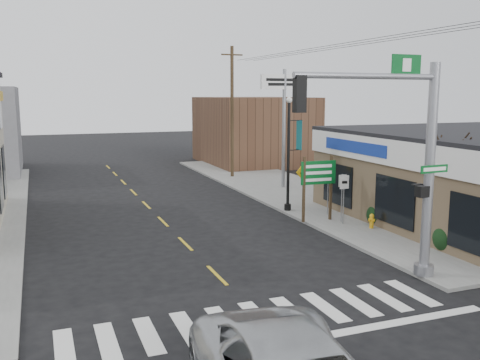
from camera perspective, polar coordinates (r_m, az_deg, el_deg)
name	(u,v)px	position (r m, az deg, el deg)	size (l,w,h in m)	color
ground	(265,323)	(14.50, 2.71, -15.03)	(140.00, 140.00, 0.00)	black
sidewalk_right	(321,202)	(29.49, 8.65, -2.37)	(6.00, 38.00, 0.13)	slate
center_line	(185,244)	(21.62, -5.86, -6.77)	(0.12, 56.00, 0.01)	gold
crosswalk	(259,317)	(14.83, 2.08, -14.42)	(11.00, 2.20, 0.01)	silver
bldg_distant_right	(254,131)	(45.63, 1.47, 5.30)	(8.00, 10.00, 5.60)	#503524
traffic_signal_pole	(409,149)	(17.25, 17.59, 3.20)	(5.50, 0.40, 6.96)	gray
guide_sign	(318,180)	(24.60, 8.32, 0.05)	(1.72, 0.14, 3.01)	#40301D
fire_hydrant	(372,220)	(24.03, 13.87, -4.20)	(0.20, 0.20, 0.64)	orange
ped_crossing_sign	(303,177)	(26.69, 6.77, 0.29)	(0.95, 0.07, 2.45)	gray
lamp_post	(290,145)	(26.57, 5.32, 3.69)	(0.73, 0.58, 5.64)	black
dance_center_sign	(284,100)	(33.17, 4.74, 8.54)	(3.42, 0.21, 7.27)	gray
bare_tree	(452,141)	(22.09, 21.64, 3.88)	(2.55, 2.55, 5.09)	black
shrub_front	(449,238)	(21.61, 21.38, -5.83)	(1.18, 1.18, 0.88)	#153C19
shrub_back	(379,215)	(24.88, 14.58, -3.61)	(1.10, 1.10, 0.83)	black
utility_pole_far	(232,111)	(37.41, -0.85, 7.41)	(1.57, 0.23, 9.00)	#49371F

